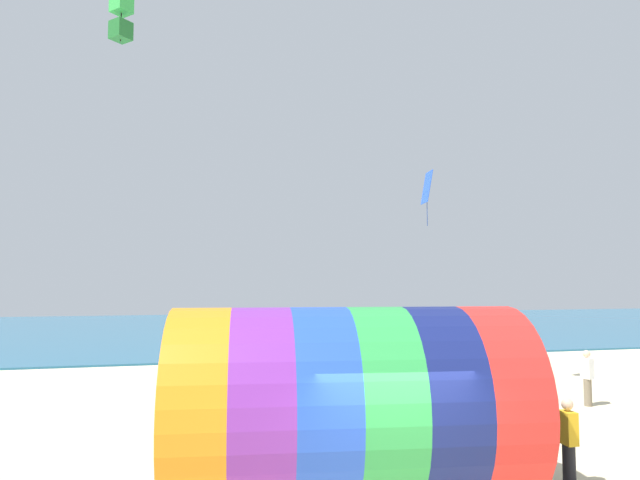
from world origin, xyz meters
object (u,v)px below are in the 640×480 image
at_px(kite_handler, 568,442).
at_px(bystander_mid_beach, 587,377).
at_px(giant_inflatable_tube, 348,404).
at_px(bystander_near_water, 497,398).
at_px(kite_green_box, 121,17).
at_px(kite_blue_diamond, 427,188).

bearing_deg(kite_handler, bystander_mid_beach, 48.81).
distance_m(giant_inflatable_tube, bystander_mid_beach, 11.18).
height_order(kite_handler, bystander_near_water, kite_handler).
height_order(giant_inflatable_tube, kite_green_box, kite_green_box).
xyz_separation_m(giant_inflatable_tube, bystander_mid_beach, (9.56, 5.72, -0.83)).
height_order(kite_green_box, bystander_mid_beach, kite_green_box).
xyz_separation_m(kite_green_box, bystander_near_water, (9.71, 0.69, -9.10)).
bearing_deg(bystander_mid_beach, bystander_near_water, -157.69).
height_order(giant_inflatable_tube, kite_blue_diamond, kite_blue_diamond).
bearing_deg(kite_blue_diamond, bystander_mid_beach, -81.76).
bearing_deg(bystander_mid_beach, kite_green_box, -170.14).
xyz_separation_m(kite_handler, bystander_mid_beach, (5.31, 6.07, 0.03)).
xyz_separation_m(giant_inflatable_tube, kite_blue_diamond, (8.27, 14.67, 6.59)).
distance_m(kite_green_box, bystander_near_water, 13.32).
bearing_deg(bystander_near_water, bystander_mid_beach, 22.31).
distance_m(giant_inflatable_tube, kite_blue_diamond, 18.08).
bearing_deg(bystander_near_water, kite_blue_diamond, 74.70).
relative_size(kite_handler, bystander_near_water, 1.07).
bearing_deg(kite_green_box, kite_handler, -22.99).
bearing_deg(kite_green_box, kite_blue_diamond, 41.99).
relative_size(giant_inflatable_tube, bystander_mid_beach, 3.77).
relative_size(kite_blue_diamond, bystander_near_water, 1.65).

